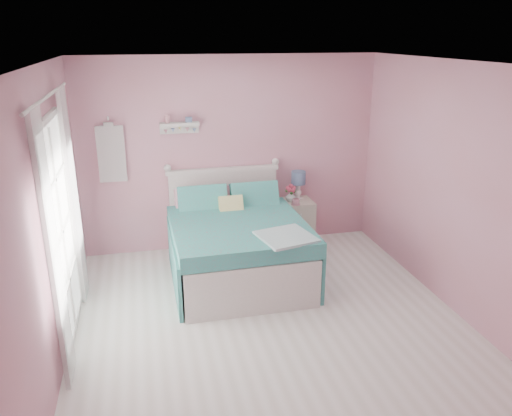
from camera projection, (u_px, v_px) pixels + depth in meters
name	position (u px, v px, depth m)	size (l,w,h in m)	color
floor	(273.00, 328.00, 5.10)	(4.50, 4.50, 0.00)	silver
room_shell	(275.00, 179.00, 4.57)	(4.50, 4.50, 4.50)	#C47C88
bed	(237.00, 245.00, 6.10)	(1.57, 1.97, 1.14)	silver
nightstand	(296.00, 222.00, 7.02)	(0.45, 0.45, 0.65)	beige
table_lamp	(298.00, 180.00, 6.90)	(0.20, 0.20, 0.40)	white
vase	(291.00, 196.00, 6.86)	(0.14, 0.14, 0.15)	silver
teacup	(296.00, 202.00, 6.74)	(0.10, 0.10, 0.08)	#CB889C
roses	(291.00, 189.00, 6.82)	(0.14, 0.11, 0.12)	#CF4665
wall_shelf	(179.00, 125.00, 6.39)	(0.50, 0.15, 0.25)	silver
hanging_dress	(111.00, 154.00, 6.31)	(0.34, 0.03, 0.72)	white
french_door	(61.00, 233.00, 4.69)	(0.04, 1.32, 2.16)	silver
curtain_near	(54.00, 254.00, 3.98)	(0.04, 0.40, 2.32)	white
curtain_far	(74.00, 198.00, 5.35)	(0.04, 0.40, 2.32)	white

